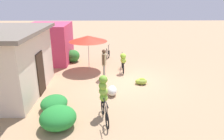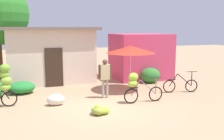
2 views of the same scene
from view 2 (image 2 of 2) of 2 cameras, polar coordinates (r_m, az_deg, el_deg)
ground_plane at (r=10.07m, az=-1.26°, el=-8.14°), size 60.00×60.00×0.00m
building_low at (r=14.94m, az=-13.19°, el=3.35°), size 5.03×3.22×3.05m
shop_pink at (r=15.87m, az=6.18°, el=3.07°), size 3.20×2.80×2.65m
hedge_bush_front_right at (r=12.78m, az=-19.22°, el=-3.63°), size 1.23×1.09×0.56m
hedge_bush_mid at (r=14.55m, az=8.37°, el=-1.14°), size 1.13×0.95×0.84m
market_umbrella at (r=12.46m, az=4.09°, el=4.51°), size 2.35×2.35×2.17m
bicycle_leftmost at (r=10.65m, az=-22.74°, el=-2.48°), size 1.56×0.45×1.67m
bicycle_near_pile at (r=10.48m, az=5.40°, el=-3.23°), size 1.71×0.45×1.25m
bicycle_center_loaded at (r=12.67m, az=14.76°, el=-3.25°), size 1.65×0.40×0.99m
banana_pile_on_ground at (r=9.25m, az=-2.89°, el=-8.79°), size 0.73×0.73×0.34m
produce_sack at (r=10.49m, az=-12.21°, el=-6.39°), size 0.71×0.46×0.44m
person_vendor at (r=11.12m, az=-1.53°, el=-0.97°), size 0.58×0.24×1.69m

